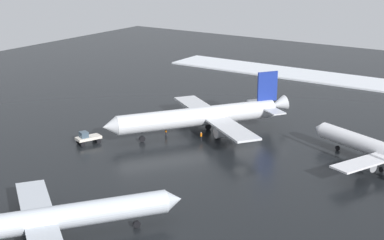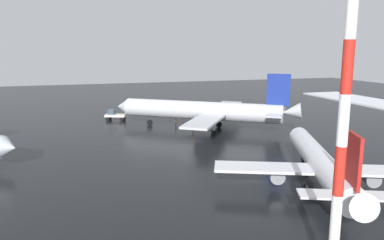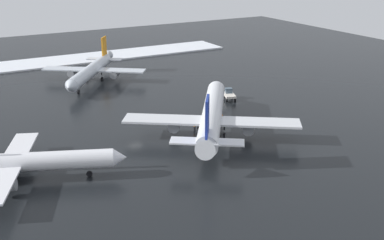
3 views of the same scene
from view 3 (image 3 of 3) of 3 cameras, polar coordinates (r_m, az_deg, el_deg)
ground_plane at (r=90.53m, az=-6.83°, el=-1.68°), size 240.00×240.00×0.00m
snow_bank_left at (r=152.17m, az=-16.70°, el=6.56°), size 14.00×116.00×0.46m
airplane_far_rear at (r=88.65m, az=2.38°, el=0.59°), size 33.54×28.86×11.46m
airplane_distant_tail at (r=75.76m, az=-19.40°, el=-4.72°), size 24.17×28.53×8.88m
airplane_foreground_jet at (r=126.34m, az=-11.83°, el=5.77°), size 27.93×24.20×9.68m
pushback_tug at (r=110.39m, az=4.43°, el=3.08°), size 5.09×3.74×2.50m
ground_crew_mid_apron at (r=96.07m, az=3.55°, el=0.33°), size 0.36×0.36×1.71m
ground_crew_near_tug at (r=91.31m, az=0.31°, el=-0.69°), size 0.36×0.36×1.71m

